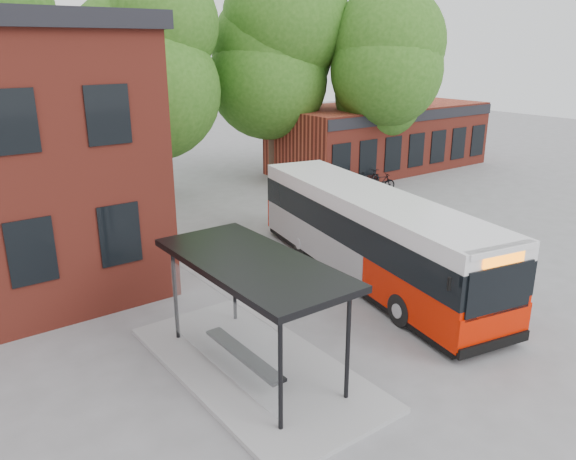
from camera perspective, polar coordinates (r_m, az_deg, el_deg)
ground at (r=17.45m, az=7.26°, el=-7.65°), size 100.00×100.00×0.00m
shop_row at (r=36.64m, az=9.34°, el=9.30°), size 14.00×6.20×4.00m
bus_shelter at (r=13.57m, az=-3.55°, el=-8.67°), size 3.60×7.00×2.90m
bike_rail at (r=30.26m, az=6.97°, el=4.02°), size 5.20×0.10×0.38m
tree_0 at (r=27.72m, az=-26.70°, el=12.10°), size 7.92×7.92×11.00m
tree_1 at (r=30.73m, az=-13.85°, el=13.34°), size 7.92×7.92×10.40m
tree_2 at (r=33.24m, az=-1.68°, el=14.70°), size 7.92×7.92×11.00m
tree_3 at (r=33.52m, az=9.62°, el=13.02°), size 7.04×7.04×9.28m
city_bus at (r=19.01m, az=8.25°, el=-0.65°), size 4.67×11.91×2.96m
bicycle_1 at (r=29.16m, az=5.25°, el=4.24°), size 1.85×0.75×1.08m
bicycle_2 at (r=29.94m, az=5.42°, el=4.48°), size 1.90×1.07×0.95m
bicycle_3 at (r=29.55m, az=5.40°, el=4.44°), size 1.89×0.89×1.09m
bicycle_4 at (r=31.29m, az=6.68°, el=5.02°), size 1.85×0.99×0.92m
bicycle_5 at (r=30.84m, az=9.43°, el=4.77°), size 1.72×0.98×0.99m
bicycle_6 at (r=31.64m, az=8.15°, el=5.17°), size 1.96×0.90×0.99m
bicycle_7 at (r=32.18m, az=8.27°, el=5.29°), size 1.51×0.55×0.89m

